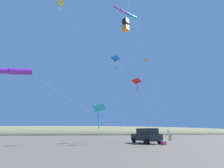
{
  "coord_description": "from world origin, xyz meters",
  "views": [
    {
      "loc": [
        26.29,
        -15.25,
        1.4
      ],
      "look_at": [
        7.52,
        -10.72,
        7.58
      ],
      "focal_mm": 24.1,
      "sensor_mm": 36.0,
      "label": 1
    }
  ],
  "objects_px": {
    "parked_car": "(146,136)",
    "person_child_grey_jacket": "(169,134)",
    "kite_delta_purple_drifting": "(61,4)",
    "kite_delta_black_fish_shape": "(146,61)",
    "person_child_green_jacket": "(171,136)",
    "kite_windsock_striped_overhead": "(129,15)",
    "kite_box_checkered_midright": "(126,25)",
    "kite_delta_teal_far_right": "(116,59)",
    "person_adult_flyer": "(169,134)",
    "kite_delta_red_high_left": "(137,82)",
    "kite_delta_yellow_midlevel": "(99,108)",
    "cooler_box": "(164,143)"
  },
  "relations": [
    {
      "from": "kite_delta_black_fish_shape",
      "to": "kite_delta_red_high_left",
      "type": "bearing_deg",
      "value": -35.6
    },
    {
      "from": "person_adult_flyer",
      "to": "person_child_green_jacket",
      "type": "height_order",
      "value": "person_adult_flyer"
    },
    {
      "from": "kite_delta_red_high_left",
      "to": "kite_delta_yellow_midlevel",
      "type": "xyz_separation_m",
      "value": [
        -2.67,
        -5.04,
        -3.67
      ]
    },
    {
      "from": "kite_box_checkered_midright",
      "to": "kite_delta_black_fish_shape",
      "type": "height_order",
      "value": "kite_delta_black_fish_shape"
    },
    {
      "from": "kite_windsock_striped_overhead",
      "to": "kite_delta_red_high_left",
      "type": "xyz_separation_m",
      "value": [
        0.93,
        0.35,
        -12.75
      ]
    },
    {
      "from": "kite_windsock_striped_overhead",
      "to": "kite_delta_black_fish_shape",
      "type": "distance_m",
      "value": 11.8
    },
    {
      "from": "cooler_box",
      "to": "person_child_grey_jacket",
      "type": "height_order",
      "value": "person_child_grey_jacket"
    },
    {
      "from": "kite_windsock_striped_overhead",
      "to": "kite_box_checkered_midright",
      "type": "xyz_separation_m",
      "value": [
        3.36,
        -1.88,
        -5.25
      ]
    },
    {
      "from": "person_child_green_jacket",
      "to": "kite_windsock_striped_overhead",
      "type": "xyz_separation_m",
      "value": [
        5.29,
        -9.14,
        20.41
      ]
    },
    {
      "from": "person_adult_flyer",
      "to": "cooler_box",
      "type": "bearing_deg",
      "value": -37.7
    },
    {
      "from": "kite_delta_yellow_midlevel",
      "to": "kite_box_checkered_midright",
      "type": "bearing_deg",
      "value": 28.92
    },
    {
      "from": "kite_delta_teal_far_right",
      "to": "kite_delta_yellow_midlevel",
      "type": "bearing_deg",
      "value": -131.73
    },
    {
      "from": "kite_delta_purple_drifting",
      "to": "parked_car",
      "type": "bearing_deg",
      "value": 87.94
    },
    {
      "from": "kite_box_checkered_midright",
      "to": "kite_delta_black_fish_shape",
      "type": "xyz_separation_m",
      "value": [
        -11.85,
        8.97,
        1.16
      ]
    },
    {
      "from": "kite_delta_purple_drifting",
      "to": "kite_windsock_striped_overhead",
      "type": "distance_m",
      "value": 11.34
    },
    {
      "from": "parked_car",
      "to": "kite_delta_purple_drifting",
      "type": "xyz_separation_m",
      "value": [
        -0.45,
        -12.5,
        19.17
      ]
    },
    {
      "from": "kite_box_checkered_midright",
      "to": "kite_delta_teal_far_right",
      "type": "height_order",
      "value": "kite_box_checkered_midright"
    },
    {
      "from": "kite_delta_purple_drifting",
      "to": "person_child_grey_jacket",
      "type": "bearing_deg",
      "value": 116.46
    },
    {
      "from": "person_adult_flyer",
      "to": "kite_box_checkered_midright",
      "type": "bearing_deg",
      "value": -53.56
    },
    {
      "from": "kite_delta_purple_drifting",
      "to": "kite_delta_red_high_left",
      "type": "distance_m",
      "value": 16.53
    },
    {
      "from": "person_child_grey_jacket",
      "to": "cooler_box",
      "type": "bearing_deg",
      "value": -35.54
    },
    {
      "from": "kite_windsock_striped_overhead",
      "to": "kite_delta_teal_far_right",
      "type": "xyz_separation_m",
      "value": [
        0.15,
        -2.57,
        -9.09
      ]
    },
    {
      "from": "kite_delta_teal_far_right",
      "to": "kite_windsock_striped_overhead",
      "type": "bearing_deg",
      "value": 93.41
    },
    {
      "from": "person_child_green_jacket",
      "to": "kite_windsock_striped_overhead",
      "type": "bearing_deg",
      "value": -59.93
    },
    {
      "from": "kite_box_checkered_midright",
      "to": "person_adult_flyer",
      "type": "bearing_deg",
      "value": 126.44
    },
    {
      "from": "kite_delta_purple_drifting",
      "to": "kite_delta_teal_far_right",
      "type": "relative_size",
      "value": 1.66
    },
    {
      "from": "kite_windsock_striped_overhead",
      "to": "kite_delta_red_high_left",
      "type": "relative_size",
      "value": 2.21
    },
    {
      "from": "parked_car",
      "to": "kite_delta_yellow_midlevel",
      "type": "relative_size",
      "value": 0.53
    },
    {
      "from": "person_child_grey_jacket",
      "to": "kite_windsock_striped_overhead",
      "type": "relative_size",
      "value": 0.08
    },
    {
      "from": "kite_delta_purple_drifting",
      "to": "kite_delta_black_fish_shape",
      "type": "xyz_separation_m",
      "value": [
        -9.14,
        18.37,
        -3.1
      ]
    },
    {
      "from": "parked_car",
      "to": "kite_delta_red_high_left",
      "type": "bearing_deg",
      "value": -100.6
    },
    {
      "from": "person_adult_flyer",
      "to": "kite_windsock_striped_overhead",
      "type": "bearing_deg",
      "value": -64.08
    },
    {
      "from": "person_child_green_jacket",
      "to": "kite_windsock_striped_overhead",
      "type": "distance_m",
      "value": 22.98
    },
    {
      "from": "person_child_green_jacket",
      "to": "kite_box_checkered_midright",
      "type": "relative_size",
      "value": 0.08
    },
    {
      "from": "kite_windsock_striped_overhead",
      "to": "kite_delta_teal_far_right",
      "type": "bearing_deg",
      "value": -86.59
    },
    {
      "from": "parked_car",
      "to": "kite_delta_yellow_midlevel",
      "type": "height_order",
      "value": "kite_delta_yellow_midlevel"
    },
    {
      "from": "parked_car",
      "to": "person_child_grey_jacket",
      "type": "height_order",
      "value": "parked_car"
    },
    {
      "from": "kite_windsock_striped_overhead",
      "to": "kite_delta_black_fish_shape",
      "type": "bearing_deg",
      "value": 140.13
    },
    {
      "from": "kite_box_checkered_midright",
      "to": "kite_delta_teal_far_right",
      "type": "relative_size",
      "value": 1.35
    },
    {
      "from": "parked_car",
      "to": "kite_box_checkered_midright",
      "type": "distance_m",
      "value": 15.4
    },
    {
      "from": "person_adult_flyer",
      "to": "kite_delta_purple_drifting",
      "type": "bearing_deg",
      "value": -76.9
    },
    {
      "from": "kite_box_checkered_midright",
      "to": "kite_delta_yellow_midlevel",
      "type": "relative_size",
      "value": 1.93
    },
    {
      "from": "person_adult_flyer",
      "to": "kite_delta_black_fish_shape",
      "type": "height_order",
      "value": "kite_delta_black_fish_shape"
    },
    {
      "from": "kite_windsock_striped_overhead",
      "to": "kite_delta_teal_far_right",
      "type": "distance_m",
      "value": 9.45
    },
    {
      "from": "parked_car",
      "to": "kite_delta_black_fish_shape",
      "type": "height_order",
      "value": "kite_delta_black_fish_shape"
    },
    {
      "from": "person_adult_flyer",
      "to": "parked_car",
      "type": "bearing_deg",
      "value": -53.44
    },
    {
      "from": "person_adult_flyer",
      "to": "kite_delta_yellow_midlevel",
      "type": "relative_size",
      "value": 0.23
    },
    {
      "from": "person_child_grey_jacket",
      "to": "kite_delta_black_fish_shape",
      "type": "height_order",
      "value": "kite_delta_black_fish_shape"
    },
    {
      "from": "kite_delta_yellow_midlevel",
      "to": "person_child_grey_jacket",
      "type": "bearing_deg",
      "value": 118.77
    },
    {
      "from": "cooler_box",
      "to": "person_adult_flyer",
      "type": "relative_size",
      "value": 0.32
    }
  ]
}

